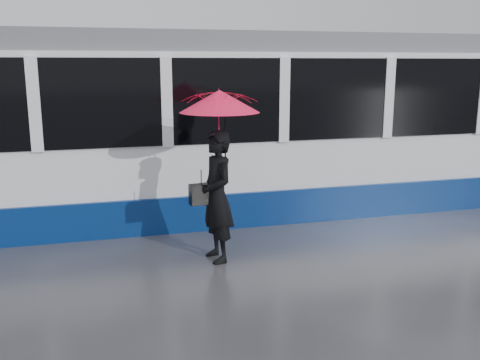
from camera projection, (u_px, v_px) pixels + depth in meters
name	position (u px, v px, depth m)	size (l,w,h in m)	color
ground	(254.00, 252.00, 8.12)	(90.00, 90.00, 0.00)	#2E2E33
rails	(217.00, 209.00, 10.48)	(34.00, 1.51, 0.02)	#3F3D38
tram	(185.00, 128.00, 9.97)	(26.00, 2.56, 3.35)	white
woman	(217.00, 196.00, 7.63)	(0.69, 0.46, 1.90)	black
umbrella	(220.00, 117.00, 7.40)	(1.29, 1.29, 1.28)	#FF1590
handbag	(201.00, 194.00, 7.58)	(0.36, 0.20, 0.47)	black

